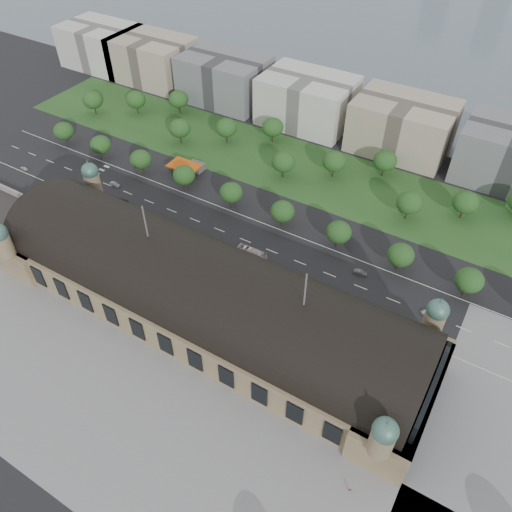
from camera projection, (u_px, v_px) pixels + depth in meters
The scene contains 49 objects.
ground at pixel (206, 314), 167.14m from camera, with size 900.00×900.00×0.00m, color black.
station at pixel (203, 293), 160.04m from camera, with size 150.00×48.40×44.30m.
plaza_south at pixel (143, 435), 136.15m from camera, with size 190.00×48.00×0.12m, color gray.
road_slab at pixel (220, 230), 198.13m from camera, with size 260.00×26.00×0.10m, color black.
grass_belt at pixel (295, 167), 230.35m from camera, with size 300.00×45.00×0.10m, color #244E1F.
petrol_station at pixel (191, 166), 225.61m from camera, with size 14.00×13.00×5.05m.
lake at pixel (449, 34), 351.82m from camera, with size 700.00×320.00×0.08m, color slate.
office_0 at pixel (102, 46), 304.50m from camera, with size 45.00×32.00×24.00m, color silver.
office_1 at pixel (153, 59), 289.62m from camera, with size 45.00×32.00×24.00m, color #B9A591.
office_2 at pixel (225, 79), 271.03m from camera, with size 45.00×32.00×24.00m, color slate.
office_3 at pixel (307, 101), 252.43m from camera, with size 45.00×32.00×24.00m, color silver.
office_4 at pixel (402, 126), 233.83m from camera, with size 45.00×32.00×24.00m, color #B9A591.
tree_row_0 at pixel (64, 131), 239.49m from camera, with size 9.60×9.60×11.52m.
tree_row_1 at pixel (101, 145), 230.56m from camera, with size 9.60×9.60×11.52m.
tree_row_2 at pixel (141, 159), 221.63m from camera, with size 9.60×9.60×11.52m.
tree_row_3 at pixel (184, 175), 212.71m from camera, with size 9.60×9.60×11.52m.
tree_row_4 at pixel (231, 193), 203.78m from camera, with size 9.60×9.60×11.52m.
tree_row_5 at pixel (282, 211), 194.85m from camera, with size 9.60×9.60×11.52m.
tree_row_6 at pixel (339, 232), 185.93m from camera, with size 9.60×9.60×11.52m.
tree_row_7 at pixel (401, 255), 177.00m from camera, with size 9.60×9.60×11.52m.
tree_row_8 at pixel (470, 280), 168.07m from camera, with size 9.60×9.60×11.52m.
tree_belt_0 at pixel (93, 100), 261.37m from camera, with size 10.40×10.40×12.48m.
tree_belt_1 at pixel (136, 100), 261.74m from camera, with size 10.40×10.40×12.48m.
tree_belt_2 at pixel (179, 99), 262.11m from camera, with size 10.40×10.40×12.48m.
tree_belt_3 at pixel (180, 128), 240.17m from camera, with size 10.40×10.40×12.48m.
tree_belt_4 at pixel (226, 128), 240.54m from camera, with size 10.40×10.40×12.48m.
tree_belt_5 at pixel (273, 127), 240.91m from camera, with size 10.40×10.40×12.48m.
tree_belt_6 at pixel (283, 162), 218.97m from camera, with size 10.40×10.40×12.48m.
tree_belt_7 at pixel (334, 161), 219.34m from camera, with size 10.40×10.40×12.48m.
tree_belt_8 at pixel (385, 161), 219.71m from camera, with size 10.40×10.40×12.48m.
tree_belt_9 at pixel (409, 203), 197.77m from camera, with size 10.40×10.40×12.48m.
tree_belt_10 at pixel (466, 202), 198.14m from camera, with size 10.40×10.40×12.48m.
traffic_car_0 at pixel (24, 168), 228.46m from camera, with size 1.64×4.08×1.39m, color silver.
traffic_car_1 at pixel (115, 184), 219.20m from camera, with size 1.75×5.01×1.65m, color gray.
traffic_car_2 at pixel (123, 201), 210.74m from camera, with size 2.22×4.82×1.34m, color black.
traffic_car_4 at pixel (247, 258), 185.64m from camera, with size 1.65×4.10×1.40m, color #1A1B49.
traffic_car_5 at pixel (360, 273), 179.90m from camera, with size 1.72×4.94×1.63m, color #575A5F.
traffic_car_6 at pixel (429, 314), 166.06m from camera, with size 2.38×5.15×1.43m, color silver.
parked_car_0 at pixel (78, 204), 209.43m from camera, with size 1.46×4.19×1.38m, color black.
parked_car_1 at pixel (96, 203), 209.58m from camera, with size 2.54×5.51×1.53m, color maroon.
parked_car_2 at pixel (149, 226), 199.05m from camera, with size 1.84×4.53×1.31m, color #161D3F.
parked_car_3 at pixel (116, 220), 201.65m from camera, with size 1.78×4.42×1.51m, color slate.
parked_car_4 at pixel (140, 222), 200.62m from camera, with size 1.72×4.93×1.62m, color #B9B9BB.
parked_car_5 at pixel (177, 246), 190.07m from camera, with size 2.55×5.54×1.54m, color gray.
parked_car_6 at pixel (176, 246), 190.11m from camera, with size 2.30×5.66×1.64m, color black.
bus_west at pixel (254, 262), 182.80m from camera, with size 2.68×11.46×3.19m, color red.
bus_mid at pixel (252, 253), 186.31m from camera, with size 2.77×11.84×3.30m, color silver.
bus_east at pixel (349, 304), 167.83m from camera, with size 2.83×12.10×3.37m, color beige.
pedestrian_0 at pixel (350, 491), 124.68m from camera, with size 0.80×0.46×1.64m, color gray.
Camera 1 is at (69.80, -83.43, 129.47)m, focal length 35.00 mm.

